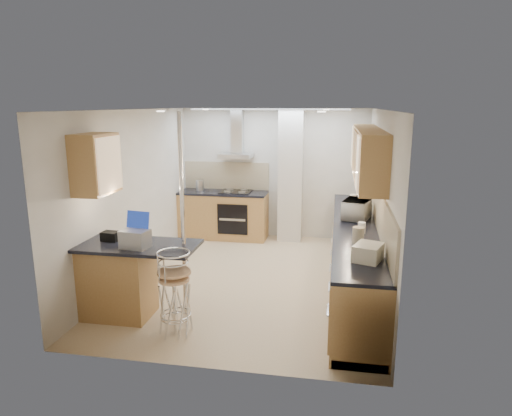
% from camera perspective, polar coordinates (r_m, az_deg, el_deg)
% --- Properties ---
extents(ground, '(4.80, 4.80, 0.00)m').
position_cam_1_polar(ground, '(6.94, -0.59, -8.92)').
color(ground, '#D0B38B').
rests_on(ground, ground).
extents(room_shell, '(3.64, 4.84, 2.51)m').
position_cam_1_polar(room_shell, '(6.84, 2.64, 4.16)').
color(room_shell, silver).
rests_on(room_shell, ground).
extents(right_counter, '(0.63, 4.40, 0.92)m').
position_cam_1_polar(right_counter, '(6.68, 12.21, -5.89)').
color(right_counter, '#AC7C44').
rests_on(right_counter, ground).
extents(back_counter, '(1.70, 0.63, 0.92)m').
position_cam_1_polar(back_counter, '(8.96, -4.08, -0.83)').
color(back_counter, '#AC7C44').
rests_on(back_counter, ground).
extents(peninsula, '(1.47, 0.72, 0.94)m').
position_cam_1_polar(peninsula, '(5.80, -14.48, -8.79)').
color(peninsula, '#AC7C44').
rests_on(peninsula, ground).
extents(microwave, '(0.47, 0.59, 0.29)m').
position_cam_1_polar(microwave, '(6.86, 12.48, -0.18)').
color(microwave, white).
rests_on(microwave, right_counter).
extents(laptop, '(0.34, 0.27, 0.21)m').
position_cam_1_polar(laptop, '(5.49, -14.87, -3.76)').
color(laptop, '#A3A6AB').
rests_on(laptop, peninsula).
extents(bag, '(0.22, 0.17, 0.11)m').
position_cam_1_polar(bag, '(5.87, -17.71, -3.37)').
color(bag, black).
rests_on(bag, peninsula).
extents(bar_stool_near, '(0.43, 0.43, 0.98)m').
position_cam_1_polar(bar_stool_near, '(5.34, -10.10, -10.35)').
color(bar_stool_near, tan).
rests_on(bar_stool_near, ground).
extents(bar_stool_end, '(0.51, 0.51, 0.89)m').
position_cam_1_polar(bar_stool_end, '(5.31, -10.12, -11.02)').
color(bar_stool_end, tan).
rests_on(bar_stool_end, ground).
extents(jar_a, '(0.15, 0.15, 0.19)m').
position_cam_1_polar(jar_a, '(7.33, 13.55, 0.19)').
color(jar_a, white).
rests_on(jar_a, right_counter).
extents(jar_b, '(0.12, 0.12, 0.15)m').
position_cam_1_polar(jar_b, '(8.01, 12.02, 1.18)').
color(jar_b, white).
rests_on(jar_b, right_counter).
extents(jar_c, '(0.18, 0.18, 0.20)m').
position_cam_1_polar(jar_c, '(5.67, 12.65, -3.36)').
color(jar_c, '#BFB499').
rests_on(jar_c, right_counter).
extents(jar_d, '(0.12, 0.12, 0.15)m').
position_cam_1_polar(jar_d, '(6.14, 13.07, -2.42)').
color(jar_d, white).
rests_on(jar_d, right_counter).
extents(bread_bin, '(0.37, 0.41, 0.18)m').
position_cam_1_polar(bread_bin, '(5.10, 13.84, -5.41)').
color(bread_bin, white).
rests_on(bread_bin, right_counter).
extents(kettle, '(0.16, 0.16, 0.21)m').
position_cam_1_polar(kettle, '(9.00, -7.01, 2.83)').
color(kettle, silver).
rests_on(kettle, back_counter).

